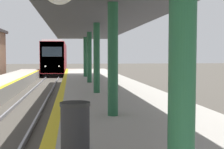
% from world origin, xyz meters
% --- Properties ---
extents(train, '(2.80, 20.42, 4.51)m').
position_xyz_m(train, '(0.00, 45.39, 2.29)').
color(train, black).
rests_on(train, ground).
extents(station_canopy, '(4.61, 27.87, 3.43)m').
position_xyz_m(station_canopy, '(3.29, 13.39, 4.13)').
color(station_canopy, '#1E5133').
rests_on(station_canopy, platform_right).
extents(trash_bin, '(0.51, 0.51, 0.95)m').
position_xyz_m(trash_bin, '(2.16, 4.15, 1.37)').
color(trash_bin, '#262628').
rests_on(trash_bin, platform_right).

